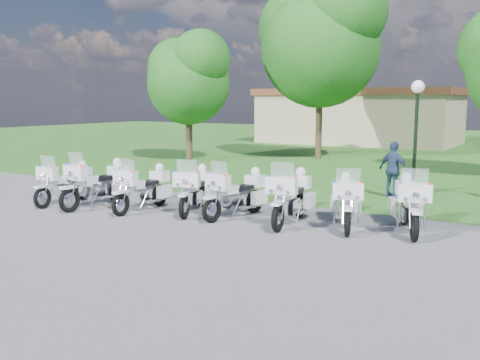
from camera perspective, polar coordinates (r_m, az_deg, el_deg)
The scene contains 15 objects.
ground at distance 14.52m, azimuth -1.66°, elevation -4.38°, with size 100.00×100.00×0.00m, color #5D5D63.
grass_lawn at distance 39.72m, azimuth 20.29°, elevation 3.30°, with size 100.00×48.00×0.01m, color #295C1D.
motorcycle_0 at distance 17.76m, azimuth -18.04°, elevation -0.26°, with size 0.87×2.36×1.58m.
motorcycle_1 at distance 16.91m, azimuth -14.90°, elevation -0.31°, with size 0.90×2.60×1.74m.
motorcycle_2 at distance 16.06m, azimuth -10.22°, elevation -0.80°, with size 0.81×2.41×1.62m.
motorcycle_3 at distance 15.59m, azimuth -4.82°, elevation -0.96°, with size 1.29×2.33×1.63m.
motorcycle_4 at distance 14.89m, azimuth -0.26°, elevation -1.37°, with size 1.08×2.41×1.63m.
motorcycle_5 at distance 14.17m, azimuth 5.51°, elevation -1.77°, with size 1.07×2.55×1.72m.
motorcycle_6 at distance 13.97m, azimuth 11.27°, elevation -2.21°, with size 1.37×2.28×1.62m.
motorcycle_7 at distance 13.89m, azimuth 17.60°, elevation -2.40°, with size 1.40×2.38×1.68m.
lamp_post at distance 19.17m, azimuth 18.35°, elevation 7.27°, with size 0.44×0.44×3.91m.
tree_0 at distance 29.23m, azimuth -5.56°, elevation 11.04°, with size 5.17×4.41×6.89m.
tree_1 at distance 30.39m, azimuth 8.53°, elevation 14.84°, with size 7.52×6.42×10.03m.
building_west at distance 42.15m, azimuth 12.65°, elevation 6.70°, with size 14.56×8.32×4.10m.
bystander_c at distance 18.53m, azimuth 16.06°, elevation 1.06°, with size 1.10×0.46×1.88m, color navy.
Camera 1 is at (7.78, -11.82, 3.23)m, focal length 40.00 mm.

